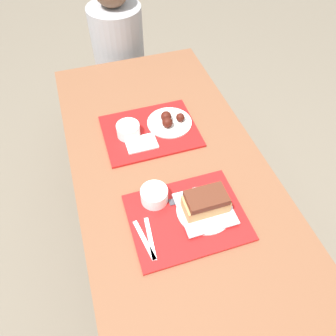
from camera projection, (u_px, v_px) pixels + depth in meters
The scene contains 14 objects.
ground_plane at pixel (172, 254), 1.97m from camera, with size 12.00×12.00×0.00m, color #706656.
picnic_table at pixel (173, 188), 1.45m from camera, with size 0.82×1.81×0.77m.
picnic_bench_far at pixel (124, 90), 2.35m from camera, with size 0.78×0.28×0.47m.
tray_near at pixel (187, 217), 1.24m from camera, with size 0.43×0.34×0.01m.
tray_far at pixel (150, 131), 1.53m from camera, with size 0.43×0.34×0.01m.
bowl_coleslaw_near at pixel (154, 195), 1.25m from camera, with size 0.11×0.11×0.06m.
brisket_sandwich_plate at pixel (205, 205), 1.22m from camera, with size 0.22×0.22×0.10m.
plastic_fork_near at pixel (144, 240), 1.17m from camera, with size 0.04×0.17×0.00m.
plastic_knife_near at pixel (150, 238), 1.17m from camera, with size 0.03×0.17×0.00m.
condiment_packet at pixel (174, 202), 1.27m from camera, with size 0.04×0.03×0.01m.
bowl_coleslaw_far at pixel (128, 129), 1.48m from camera, with size 0.11×0.11×0.06m.
wings_plate_far at pixel (170, 121), 1.54m from camera, with size 0.21×0.21×0.06m.
napkin_far at pixel (141, 143), 1.47m from camera, with size 0.14×0.10×0.01m.
person_seated_across at pixel (117, 41), 2.05m from camera, with size 0.32×0.32×0.72m.
Camera 1 is at (-0.28, -0.80, 1.85)m, focal length 35.00 mm.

